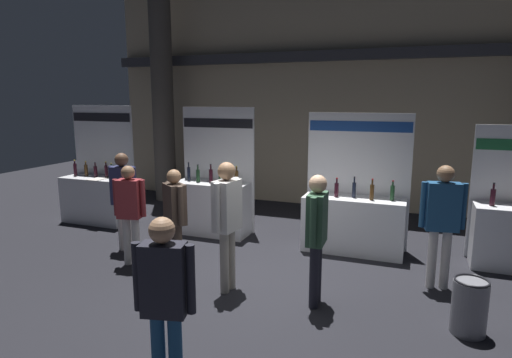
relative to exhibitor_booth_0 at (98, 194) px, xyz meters
name	(u,v)px	position (x,y,z in m)	size (l,w,h in m)	color
ground_plane	(263,284)	(4.47, -1.78, -0.62)	(24.00, 24.00, 0.00)	black
hall_colonnade	(334,72)	(4.47, 3.15, 2.66)	(11.76, 1.31, 6.62)	gray
exhibitor_booth_0	(98,194)	(0.00, 0.00, 0.00)	(1.54, 0.71, 2.51)	white
exhibitor_booth_1	(213,202)	(2.71, 0.15, 0.01)	(1.54, 0.66, 2.49)	white
exhibitor_booth_2	(354,218)	(5.48, 0.10, -0.02)	(1.81, 0.66, 2.41)	white
trash_bin	(469,306)	(7.12, -2.19, -0.29)	(0.39, 0.39, 0.65)	slate
visitor_1	(227,214)	(4.08, -2.14, 0.49)	(0.30, 0.57, 1.82)	#ADA393
visitor_2	(175,212)	(3.08, -1.85, 0.34)	(0.45, 0.42, 1.62)	#47382D
visitor_4	(165,295)	(4.50, -4.36, 0.38)	(0.54, 0.29, 1.69)	navy
visitor_5	(130,207)	(2.23, -1.81, 0.35)	(0.53, 0.31, 1.63)	silver
visitor_7	(317,229)	(5.32, -2.12, 0.41)	(0.23, 0.57, 1.73)	#23232D
visitor_8	(123,193)	(1.71, -1.30, 0.43)	(0.54, 0.27, 1.74)	silver
visitor_9	(442,216)	(6.83, -1.01, 0.45)	(0.60, 0.28, 1.77)	silver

